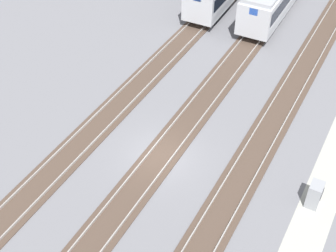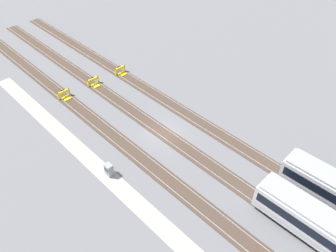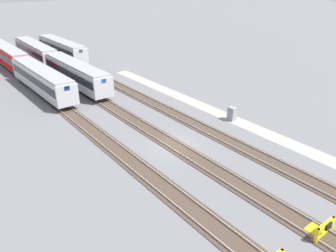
% 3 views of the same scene
% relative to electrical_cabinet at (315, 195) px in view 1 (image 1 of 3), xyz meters
% --- Properties ---
extents(ground_plane, '(400.00, 400.00, 0.00)m').
position_rel_electrical_cabinet_xyz_m(ground_plane, '(-0.76, 9.25, -0.80)').
color(ground_plane, slate).
extents(service_walkway, '(54.00, 2.00, 0.01)m').
position_rel_electrical_cabinet_xyz_m(service_walkway, '(-0.76, -0.34, -0.80)').
color(service_walkway, '#9E9E93').
rests_on(service_walkway, ground).
extents(rail_track_nearest, '(90.00, 2.23, 0.21)m').
position_rel_electrical_cabinet_xyz_m(rail_track_nearest, '(-0.76, 4.20, -0.76)').
color(rail_track_nearest, '#47382D').
rests_on(rail_track_nearest, ground).
extents(rail_track_near_inner, '(90.00, 2.24, 0.21)m').
position_rel_electrical_cabinet_xyz_m(rail_track_near_inner, '(-0.76, 9.25, -0.76)').
color(rail_track_near_inner, '#47382D').
rests_on(rail_track_near_inner, ground).
extents(rail_track_middle, '(90.00, 2.23, 0.21)m').
position_rel_electrical_cabinet_xyz_m(rail_track_middle, '(-0.76, 14.29, -0.76)').
color(rail_track_middle, '#47382D').
rests_on(rail_track_middle, ground).
extents(electrical_cabinet, '(0.90, 0.73, 1.60)m').
position_rel_electrical_cabinet_xyz_m(electrical_cabinet, '(0.00, 0.00, 0.00)').
color(electrical_cabinet, gray).
rests_on(electrical_cabinet, ground).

